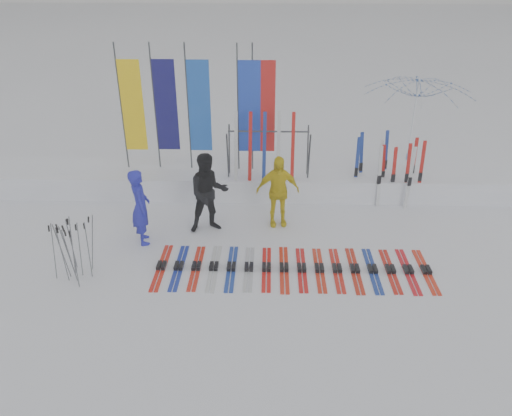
{
  "coord_description": "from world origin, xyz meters",
  "views": [
    {
      "loc": [
        0.46,
        -7.52,
        5.68
      ],
      "look_at": [
        0.2,
        1.6,
        1.0
      ],
      "focal_mm": 35.0,
      "sensor_mm": 36.0,
      "label": 1
    }
  ],
  "objects_px": {
    "tent_canopy": "(413,123)",
    "ski_rack": "(268,147)",
    "person_yellow": "(278,191)",
    "person_black": "(209,193)",
    "person_blue": "(140,207)",
    "ski_row": "(292,268)"
  },
  "relations": [
    {
      "from": "tent_canopy",
      "to": "ski_rack",
      "type": "relative_size",
      "value": 1.5
    },
    {
      "from": "person_yellow",
      "to": "tent_canopy",
      "type": "xyz_separation_m",
      "value": [
        3.87,
        3.48,
        0.53
      ]
    },
    {
      "from": "person_black",
      "to": "tent_canopy",
      "type": "height_order",
      "value": "tent_canopy"
    },
    {
      "from": "person_yellow",
      "to": "person_blue",
      "type": "bearing_deg",
      "value": -170.76
    },
    {
      "from": "person_blue",
      "to": "tent_canopy",
      "type": "xyz_separation_m",
      "value": [
        6.81,
        4.36,
        0.53
      ]
    },
    {
      "from": "person_yellow",
      "to": "person_black",
      "type": "bearing_deg",
      "value": -175.83
    },
    {
      "from": "person_black",
      "to": "ski_rack",
      "type": "distance_m",
      "value": 2.24
    },
    {
      "from": "person_black",
      "to": "tent_canopy",
      "type": "xyz_separation_m",
      "value": [
        5.41,
        3.8,
        0.46
      ]
    },
    {
      "from": "person_black",
      "to": "person_blue",
      "type": "bearing_deg",
      "value": -174.46
    },
    {
      "from": "ski_row",
      "to": "ski_rack",
      "type": "relative_size",
      "value": 2.69
    },
    {
      "from": "person_blue",
      "to": "tent_canopy",
      "type": "height_order",
      "value": "tent_canopy"
    },
    {
      "from": "person_blue",
      "to": "person_yellow",
      "type": "height_order",
      "value": "person_blue"
    },
    {
      "from": "person_blue",
      "to": "person_yellow",
      "type": "relative_size",
      "value": 1.01
    },
    {
      "from": "person_black",
      "to": "person_yellow",
      "type": "bearing_deg",
      "value": -4.81
    },
    {
      "from": "person_yellow",
      "to": "ski_rack",
      "type": "xyz_separation_m",
      "value": [
        -0.22,
        1.44,
        0.54
      ]
    },
    {
      "from": "person_blue",
      "to": "ski_row",
      "type": "height_order",
      "value": "person_blue"
    },
    {
      "from": "person_yellow",
      "to": "ski_rack",
      "type": "height_order",
      "value": "ski_rack"
    },
    {
      "from": "ski_rack",
      "to": "person_yellow",
      "type": "bearing_deg",
      "value": -81.19
    },
    {
      "from": "person_black",
      "to": "ski_row",
      "type": "xyz_separation_m",
      "value": [
        1.82,
        -1.59,
        -0.89
      ]
    },
    {
      "from": "person_blue",
      "to": "ski_rack",
      "type": "xyz_separation_m",
      "value": [
        2.71,
        2.32,
        0.53
      ]
    },
    {
      "from": "person_blue",
      "to": "person_yellow",
      "type": "bearing_deg",
      "value": -92.43
    },
    {
      "from": "ski_row",
      "to": "person_black",
      "type": "bearing_deg",
      "value": 138.99
    }
  ]
}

